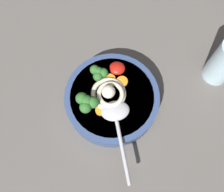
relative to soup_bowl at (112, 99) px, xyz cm
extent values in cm
cube|color=#5B5651|center=(3.65, 1.45, -4.58)|extent=(105.78, 105.78, 4.22)
cylinder|color=#334775|center=(0.00, 0.00, -0.08)|extent=(20.71, 20.71, 4.78)
cylinder|color=gold|center=(0.00, 0.00, 0.11)|extent=(18.22, 18.22, 4.40)
torus|color=beige|center=(-0.79, 0.20, 2.84)|extent=(7.60, 7.60, 1.05)
torus|color=beige|center=(-0.30, -0.12, 3.67)|extent=(8.14, 8.14, 0.94)
sphere|color=beige|center=(-0.79, 0.20, 4.20)|extent=(2.95, 2.95, 2.95)
ellipsoid|color=#B7B7BC|center=(1.23, -3.41, 3.11)|extent=(7.14, 6.18, 1.60)
cylinder|color=#B7B7BC|center=(3.79, -10.46, 3.11)|extent=(5.86, 14.38, 0.80)
ellipsoid|color=#B2190F|center=(0.14, 6.35, 3.10)|extent=(3.52, 3.17, 1.59)
cylinder|color=#7A9E60|center=(-4.76, -2.82, 3.00)|extent=(1.29, 1.29, 1.38)
sphere|color=#2D6628|center=(-4.76, -2.82, 4.95)|extent=(2.53, 2.53, 2.53)
sphere|color=#2D6628|center=(-3.50, -2.82, 4.72)|extent=(2.53, 2.53, 2.53)
sphere|color=#2D6628|center=(-5.91, -2.36, 4.84)|extent=(2.53, 2.53, 2.53)
sphere|color=#2D6628|center=(-4.76, -4.09, 4.77)|extent=(2.53, 2.53, 2.53)
cylinder|color=#7A9E60|center=(-3.58, 4.23, 2.88)|extent=(1.06, 1.06, 1.13)
sphere|color=#2D6628|center=(-3.58, 4.23, 4.48)|extent=(2.08, 2.08, 2.08)
sphere|color=#2D6628|center=(-2.54, 4.23, 4.29)|extent=(2.08, 2.08, 2.08)
sphere|color=#2D6628|center=(-4.52, 4.61, 4.39)|extent=(2.08, 2.08, 2.08)
sphere|color=#2D6628|center=(-3.58, 3.19, 4.33)|extent=(2.08, 2.08, 2.08)
cylinder|color=orange|center=(1.63, 3.49, 2.65)|extent=(2.52, 2.52, 0.68)
cylinder|color=orange|center=(-1.79, -3.60, 2.55)|extent=(2.37, 2.37, 0.47)
cylinder|color=orange|center=(-1.18, 3.55, 2.55)|extent=(2.86, 2.86, 0.48)
camera|label=1|loc=(3.00, -18.69, 55.21)|focal=41.90mm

